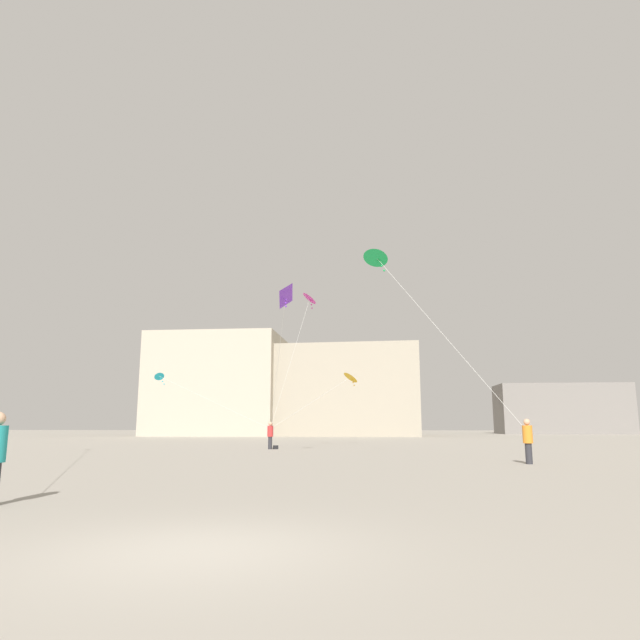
{
  "coord_description": "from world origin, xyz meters",
  "views": [
    {
      "loc": [
        2.2,
        -7.46,
        1.58
      ],
      "look_at": [
        0.0,
        19.31,
        6.54
      ],
      "focal_mm": 31.8,
      "sensor_mm": 36.0,
      "label": 1
    }
  ],
  "objects_px": {
    "person_in_red": "(270,434)",
    "kite_amber_diamond": "(351,377)",
    "building_left_hall": "(220,386)",
    "building_centre_hall": "(345,392)",
    "kite_violet_delta": "(285,298)",
    "kite_cyan_diamond": "(162,377)",
    "building_right_hall": "(561,409)",
    "person_in_orange": "(528,439)",
    "kite_emerald_diamond": "(377,258)",
    "handbag_beside_flyer": "(276,447)",
    "kite_magenta_diamond": "(310,299)"
  },
  "relations": [
    {
      "from": "person_in_red",
      "to": "kite_amber_diamond",
      "type": "height_order",
      "value": "kite_amber_diamond"
    },
    {
      "from": "person_in_red",
      "to": "kite_violet_delta",
      "type": "bearing_deg",
      "value": -150.01
    },
    {
      "from": "building_centre_hall",
      "to": "building_right_hall",
      "type": "bearing_deg",
      "value": 26.03
    },
    {
      "from": "person_in_red",
      "to": "kite_amber_diamond",
      "type": "distance_m",
      "value": 9.23
    },
    {
      "from": "kite_violet_delta",
      "to": "kite_cyan_diamond",
      "type": "height_order",
      "value": "kite_violet_delta"
    },
    {
      "from": "person_in_orange",
      "to": "kite_emerald_diamond",
      "type": "relative_size",
      "value": 0.21
    },
    {
      "from": "kite_amber_diamond",
      "to": "kite_emerald_diamond",
      "type": "relative_size",
      "value": 0.86
    },
    {
      "from": "kite_amber_diamond",
      "to": "handbag_beside_flyer",
      "type": "height_order",
      "value": "kite_amber_diamond"
    },
    {
      "from": "kite_violet_delta",
      "to": "building_centre_hall",
      "type": "bearing_deg",
      "value": 88.84
    },
    {
      "from": "kite_amber_diamond",
      "to": "kite_cyan_diamond",
      "type": "bearing_deg",
      "value": 179.5
    },
    {
      "from": "person_in_orange",
      "to": "building_left_hall",
      "type": "distance_m",
      "value": 63.26
    },
    {
      "from": "building_right_hall",
      "to": "handbag_beside_flyer",
      "type": "relative_size",
      "value": 65.64
    },
    {
      "from": "person_in_red",
      "to": "kite_emerald_diamond",
      "type": "bearing_deg",
      "value": -132.63
    },
    {
      "from": "kite_cyan_diamond",
      "to": "building_left_hall",
      "type": "xyz_separation_m",
      "value": [
        -5.03,
        37.02,
        1.84
      ]
    },
    {
      "from": "kite_magenta_diamond",
      "to": "person_in_red",
      "type": "bearing_deg",
      "value": 170.37
    },
    {
      "from": "person_in_orange",
      "to": "kite_emerald_diamond",
      "type": "distance_m",
      "value": 10.42
    },
    {
      "from": "kite_violet_delta",
      "to": "kite_emerald_diamond",
      "type": "bearing_deg",
      "value": -33.51
    },
    {
      "from": "person_in_red",
      "to": "handbag_beside_flyer",
      "type": "height_order",
      "value": "person_in_red"
    },
    {
      "from": "kite_emerald_diamond",
      "to": "building_left_hall",
      "type": "xyz_separation_m",
      "value": [
        -21.76,
        54.71,
        -2.28
      ]
    },
    {
      "from": "kite_magenta_diamond",
      "to": "handbag_beside_flyer",
      "type": "relative_size",
      "value": 28.1
    },
    {
      "from": "person_in_red",
      "to": "building_right_hall",
      "type": "distance_m",
      "value": 74.16
    },
    {
      "from": "kite_emerald_diamond",
      "to": "kite_violet_delta",
      "type": "bearing_deg",
      "value": 146.49
    },
    {
      "from": "handbag_beside_flyer",
      "to": "building_centre_hall",
      "type": "bearing_deg",
      "value": 86.53
    },
    {
      "from": "kite_emerald_diamond",
      "to": "handbag_beside_flyer",
      "type": "distance_m",
      "value": 15.9
    },
    {
      "from": "person_in_red",
      "to": "building_right_hall",
      "type": "height_order",
      "value": "building_right_hall"
    },
    {
      "from": "person_in_red",
      "to": "kite_magenta_diamond",
      "type": "xyz_separation_m",
      "value": [
        2.6,
        -0.44,
        8.87
      ]
    },
    {
      "from": "person_in_orange",
      "to": "kite_magenta_diamond",
      "type": "relative_size",
      "value": 0.2
    },
    {
      "from": "kite_emerald_diamond",
      "to": "building_left_hall",
      "type": "relative_size",
      "value": 0.47
    },
    {
      "from": "kite_violet_delta",
      "to": "building_centre_hall",
      "type": "height_order",
      "value": "building_centre_hall"
    },
    {
      "from": "person_in_orange",
      "to": "kite_violet_delta",
      "type": "bearing_deg",
      "value": -136.97
    },
    {
      "from": "building_left_hall",
      "to": "building_centre_hall",
      "type": "bearing_deg",
      "value": 5.53
    },
    {
      "from": "kite_amber_diamond",
      "to": "kite_magenta_diamond",
      "type": "bearing_deg",
      "value": -109.75
    },
    {
      "from": "building_right_hall",
      "to": "building_centre_hall",
      "type": "bearing_deg",
      "value": -153.97
    },
    {
      "from": "building_left_hall",
      "to": "building_centre_hall",
      "type": "height_order",
      "value": "building_left_hall"
    },
    {
      "from": "person_in_red",
      "to": "building_right_hall",
      "type": "xyz_separation_m",
      "value": [
        39.09,
        62.94,
        3.18
      ]
    },
    {
      "from": "kite_amber_diamond",
      "to": "building_left_hall",
      "type": "distance_m",
      "value": 42.23
    },
    {
      "from": "kite_emerald_diamond",
      "to": "kite_magenta_diamond",
      "type": "height_order",
      "value": "kite_magenta_diamond"
    },
    {
      "from": "handbag_beside_flyer",
      "to": "building_left_hall",
      "type": "bearing_deg",
      "value": 109.32
    },
    {
      "from": "building_right_hall",
      "to": "kite_emerald_diamond",
      "type": "bearing_deg",
      "value": -113.53
    },
    {
      "from": "person_in_orange",
      "to": "kite_cyan_diamond",
      "type": "relative_size",
      "value": 0.17
    },
    {
      "from": "person_in_red",
      "to": "building_centre_hall",
      "type": "xyz_separation_m",
      "value": [
        3.09,
        45.36,
        5.21
      ]
    },
    {
      "from": "person_in_orange",
      "to": "building_right_hall",
      "type": "xyz_separation_m",
      "value": [
        26.28,
        75.86,
        3.14
      ]
    },
    {
      "from": "person_in_red",
      "to": "building_centre_hall",
      "type": "relative_size",
      "value": 0.08
    },
    {
      "from": "building_right_hall",
      "to": "building_left_hall",
      "type": "bearing_deg",
      "value": -160.31
    },
    {
      "from": "kite_cyan_diamond",
      "to": "handbag_beside_flyer",
      "type": "relative_size",
      "value": 33.27
    },
    {
      "from": "kite_magenta_diamond",
      "to": "building_left_hall",
      "type": "height_order",
      "value": "building_left_hall"
    },
    {
      "from": "person_in_red",
      "to": "kite_violet_delta",
      "type": "distance_m",
      "value": 10.9
    },
    {
      "from": "person_in_red",
      "to": "kite_emerald_diamond",
      "type": "relative_size",
      "value": 0.21
    },
    {
      "from": "building_left_hall",
      "to": "handbag_beside_flyer",
      "type": "distance_m",
      "value": 46.63
    },
    {
      "from": "building_left_hall",
      "to": "handbag_beside_flyer",
      "type": "bearing_deg",
      "value": -70.68
    }
  ]
}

